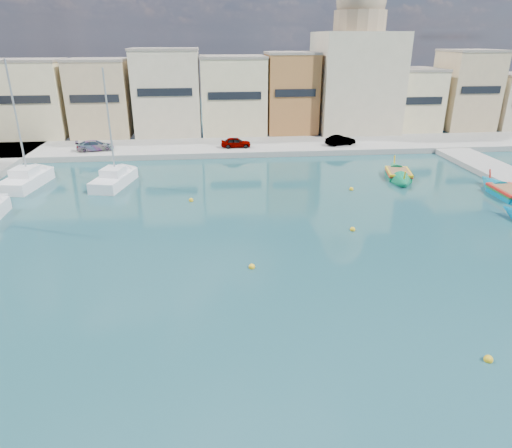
# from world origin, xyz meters

# --- Properties ---
(ground) EXTENTS (160.00, 160.00, 0.00)m
(ground) POSITION_xyz_m (0.00, 0.00, 0.00)
(ground) COLOR #154040
(ground) RESTS_ON ground
(north_quay) EXTENTS (80.00, 8.00, 0.60)m
(north_quay) POSITION_xyz_m (0.00, 32.00, 0.30)
(north_quay) COLOR gray
(north_quay) RESTS_ON ground
(north_townhouses) EXTENTS (83.20, 7.87, 10.19)m
(north_townhouses) POSITION_xyz_m (6.68, 39.36, 5.00)
(north_townhouses) COLOR beige
(north_townhouses) RESTS_ON ground
(church_block) EXTENTS (10.00, 10.00, 19.10)m
(church_block) POSITION_xyz_m (10.00, 40.00, 8.41)
(church_block) COLOR beige
(church_block) RESTS_ON ground
(parked_cars) EXTENTS (30.93, 2.33, 1.12)m
(parked_cars) POSITION_xyz_m (-9.14, 30.50, 1.16)
(parked_cars) COLOR #4C1919
(parked_cars) RESTS_ON north_quay
(luzzu_cyan_mid) EXTENTS (2.28, 8.68, 2.55)m
(luzzu_cyan_mid) POSITION_xyz_m (15.00, 13.04, 0.27)
(luzzu_cyan_mid) COLOR #00769F
(luzzu_cyan_mid) RESTS_ON ground
(luzzu_green) EXTENTS (3.59, 7.93, 2.42)m
(luzzu_green) POSITION_xyz_m (8.21, 19.17, 0.26)
(luzzu_green) COLOR #0B774A
(luzzu_green) RESTS_ON ground
(yacht_north) EXTENTS (3.95, 8.19, 10.53)m
(yacht_north) POSITION_xyz_m (-16.89, 21.07, 0.41)
(yacht_north) COLOR white
(yacht_north) RESTS_ON ground
(yacht_midnorth) EXTENTS (3.54, 8.21, 11.27)m
(yacht_midnorth) POSITION_xyz_m (-24.50, 21.53, 0.45)
(yacht_midnorth) COLOR white
(yacht_midnorth) RESTS_ON ground
(mooring_buoys) EXTENTS (22.87, 22.35, 0.36)m
(mooring_buoys) POSITION_xyz_m (-0.02, 6.34, 0.08)
(mooring_buoys) COLOR yellow
(mooring_buoys) RESTS_ON ground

